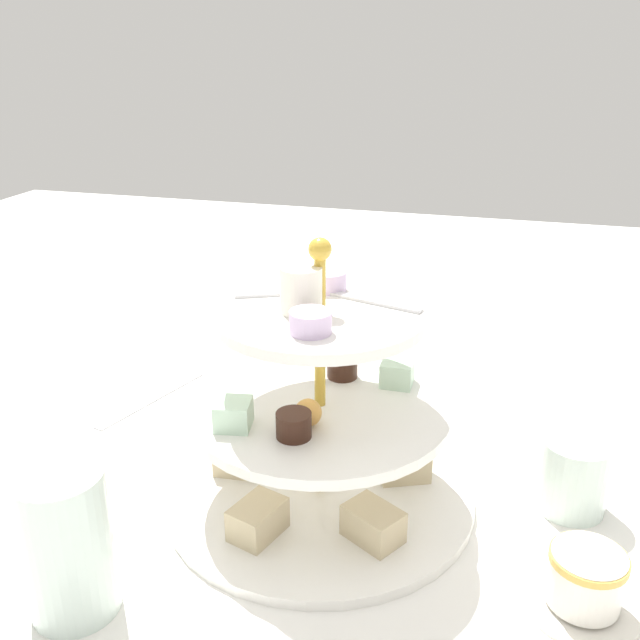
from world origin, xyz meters
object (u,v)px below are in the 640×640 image
Objects in this scene: tiered_serving_stand at (319,430)px; water_glass_short_left at (573,475)px; butter_knife_left at (152,398)px; water_glass_tall_right at (67,543)px; teacup_with_saucer at (585,582)px.

tiered_serving_stand is 4.09× the size of water_glass_short_left.
water_glass_short_left is 0.49m from butter_knife_left.
water_glass_short_left is at bearing -147.99° from water_glass_tall_right.
tiered_serving_stand is at bearing -18.99° from teacup_with_saucer.
water_glass_short_left is (-0.38, -0.23, -0.03)m from water_glass_tall_right.
water_glass_tall_right is at bearing 32.01° from water_glass_short_left.
water_glass_short_left is 0.42× the size of butter_knife_left.
water_glass_short_left is 0.13m from teacup_with_saucer.
teacup_with_saucer is 0.53m from butter_knife_left.
tiered_serving_stand is at bearing 79.23° from butter_knife_left.
tiered_serving_stand is at bearing -127.84° from water_glass_tall_right.
teacup_with_saucer is (-0.23, 0.08, -0.05)m from tiered_serving_stand.
water_glass_tall_right reaches higher than butter_knife_left.
tiered_serving_stand is 0.29m from butter_knife_left.
tiered_serving_stand is 3.25× the size of teacup_with_saucer.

